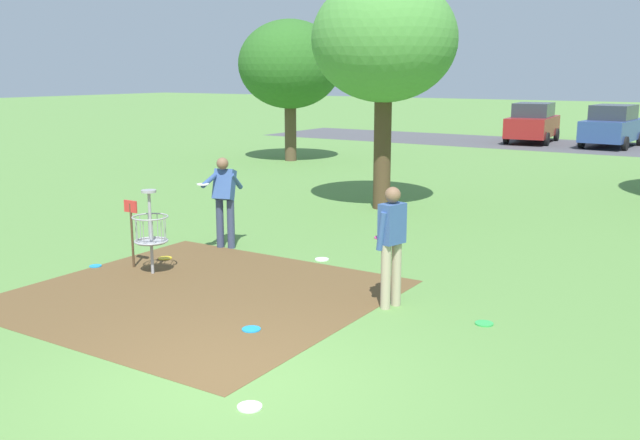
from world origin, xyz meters
TOP-DOWN VIEW (x-y plane):
  - ground_plane at (0.00, 0.00)m, footprint 160.00×160.00m
  - dirt_tee_pad at (-2.37, 2.13)m, footprint 5.06×4.83m
  - disc_golf_basket at (-3.82, 2.58)m, footprint 0.98×0.58m
  - player_foreground_watching at (-3.88, 4.55)m, footprint 0.46×1.17m
  - player_throwing at (0.29, 3.16)m, footprint 0.44×0.49m
  - frisbee_near_basket at (1.65, 3.19)m, footprint 0.24×0.24m
  - frisbee_by_tee at (-4.89, 2.34)m, footprint 0.20×0.20m
  - frisbee_mid_grass at (-4.26, 3.36)m, footprint 0.24×0.24m
  - frisbee_far_left at (0.51, -0.33)m, footprint 0.25×0.25m
  - frisbee_far_right at (-1.88, 4.79)m, footprint 0.25×0.25m
  - frisbee_scattered_a at (-0.79, 1.38)m, footprint 0.24×0.24m
  - tree_near_right at (-3.25, 9.64)m, footprint 3.39×3.39m
  - tree_mid_left at (-10.51, 16.23)m, footprint 3.77×3.77m
  - parked_car_leftmost at (-4.93, 28.06)m, footprint 2.26×4.34m
  - parked_car_center_left at (-1.38, 27.94)m, footprint 2.20×4.31m

SIDE VIEW (x-z plane):
  - ground_plane at x=0.00m, z-range 0.00..0.00m
  - dirt_tee_pad at x=-2.37m, z-range 0.00..0.01m
  - frisbee_near_basket at x=1.65m, z-range 0.00..0.02m
  - frisbee_by_tee at x=-4.89m, z-range 0.00..0.02m
  - frisbee_mid_grass at x=-4.26m, z-range 0.00..0.02m
  - frisbee_far_left at x=0.51m, z-range 0.00..0.02m
  - frisbee_far_right at x=-1.88m, z-range 0.00..0.02m
  - frisbee_scattered_a at x=-0.79m, z-range 0.00..0.02m
  - disc_golf_basket at x=-3.82m, z-range 0.06..1.45m
  - parked_car_leftmost at x=-4.93m, z-range 0.00..1.84m
  - parked_car_center_left at x=-1.38m, z-range 0.00..1.84m
  - player_throwing at x=0.29m, z-range 0.11..1.82m
  - player_foreground_watching at x=-3.88m, z-range 0.13..1.84m
  - tree_mid_left at x=-10.51m, z-range 0.94..6.07m
  - tree_near_right at x=-3.25m, z-range 1.23..6.65m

